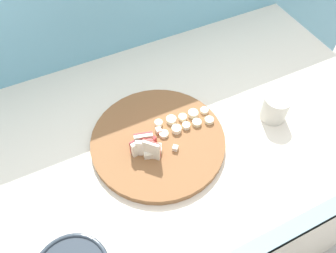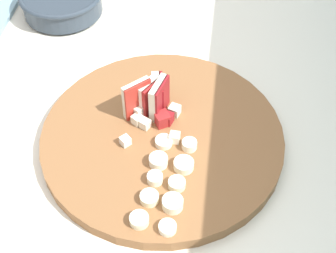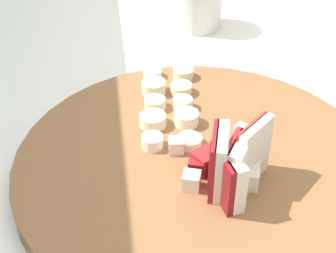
# 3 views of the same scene
# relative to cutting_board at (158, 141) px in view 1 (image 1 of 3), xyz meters

# --- Properties ---
(ground) EXTENTS (10.00, 10.00, 0.00)m
(ground) POSITION_rel_cutting_board_xyz_m (0.07, 0.01, -0.92)
(ground) COLOR #B2ADA3
(tiled_countertop) EXTENTS (1.32, 0.81, 0.91)m
(tiled_countertop) POSITION_rel_cutting_board_xyz_m (0.07, 0.01, -0.46)
(tiled_countertop) COLOR silver
(tiled_countertop) RESTS_ON ground
(tile_backsplash) EXTENTS (2.40, 0.04, 1.36)m
(tile_backsplash) POSITION_rel_cutting_board_xyz_m (0.07, 0.44, -0.23)
(tile_backsplash) COLOR #6BADC6
(tile_backsplash) RESTS_ON ground
(cutting_board) EXTENTS (0.38, 0.38, 0.02)m
(cutting_board) POSITION_rel_cutting_board_xyz_m (0.00, 0.00, 0.00)
(cutting_board) COLOR brown
(cutting_board) RESTS_ON tiled_countertop
(apple_wedge_fan) EXTENTS (0.07, 0.07, 0.07)m
(apple_wedge_fan) POSITION_rel_cutting_board_xyz_m (-0.05, -0.02, 0.04)
(apple_wedge_fan) COLOR #B22D23
(apple_wedge_fan) RESTS_ON cutting_board
(apple_dice_pile) EXTENTS (0.10, 0.09, 0.02)m
(apple_dice_pile) POSITION_rel_cutting_board_xyz_m (-0.03, -0.02, 0.02)
(apple_dice_pile) COLOR beige
(apple_dice_pile) RESTS_ON cutting_board
(banana_slice_rows) EXTENTS (0.17, 0.08, 0.02)m
(banana_slice_rows) POSITION_rel_cutting_board_xyz_m (0.09, 0.02, 0.02)
(banana_slice_rows) COLOR white
(banana_slice_rows) RESTS_ON cutting_board
(small_jar) EXTENTS (0.08, 0.08, 0.08)m
(small_jar) POSITION_rel_cutting_board_xyz_m (0.35, -0.06, 0.03)
(small_jar) COLOR beige
(small_jar) RESTS_ON tiled_countertop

